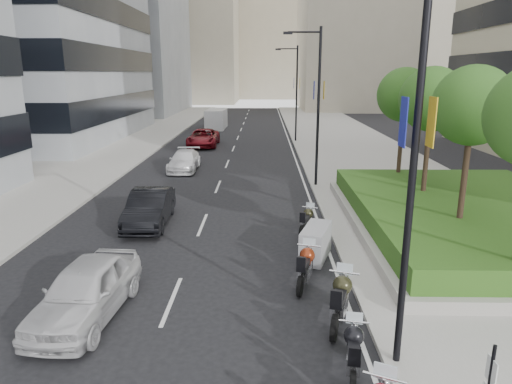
{
  "coord_description": "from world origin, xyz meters",
  "views": [
    {
      "loc": [
        1.23,
        -8.24,
        6.56
      ],
      "look_at": [
        0.92,
        9.14,
        2.0
      ],
      "focal_mm": 32.0,
      "sensor_mm": 36.0,
      "label": 1
    }
  ],
  "objects_px": {
    "lamp_post_2": "(295,89)",
    "motorcycle_4": "(306,266)",
    "lamp_post_1": "(316,100)",
    "car_b": "(150,208)",
    "car_d": "(203,138)",
    "car_c": "(184,161)",
    "motorcycle_2": "(353,352)",
    "motorcycle_6": "(307,220)",
    "delivery_van": "(216,120)",
    "lamp_post_0": "(407,149)",
    "motorcycle_5": "(316,243)",
    "motorcycle_3": "(340,300)",
    "car_a": "(86,290)"
  },
  "relations": [
    {
      "from": "lamp_post_2",
      "to": "motorcycle_4",
      "type": "distance_m",
      "value": 31.18
    },
    {
      "from": "lamp_post_1",
      "to": "car_b",
      "type": "distance_m",
      "value": 11.45
    },
    {
      "from": "lamp_post_2",
      "to": "car_d",
      "type": "xyz_separation_m",
      "value": [
        -8.48,
        -2.73,
        -4.28
      ]
    },
    {
      "from": "lamp_post_2",
      "to": "car_c",
      "type": "relative_size",
      "value": 1.94
    },
    {
      "from": "motorcycle_2",
      "to": "motorcycle_6",
      "type": "relative_size",
      "value": 1.08
    },
    {
      "from": "delivery_van",
      "to": "motorcycle_2",
      "type": "bearing_deg",
      "value": -78.5
    },
    {
      "from": "lamp_post_0",
      "to": "motorcycle_5",
      "type": "height_order",
      "value": "lamp_post_0"
    },
    {
      "from": "lamp_post_2",
      "to": "delivery_van",
      "type": "distance_m",
      "value": 14.35
    },
    {
      "from": "motorcycle_6",
      "to": "lamp_post_0",
      "type": "bearing_deg",
      "value": -152.89
    },
    {
      "from": "lamp_post_1",
      "to": "motorcycle_5",
      "type": "bearing_deg",
      "value": -95.48
    },
    {
      "from": "lamp_post_0",
      "to": "motorcycle_2",
      "type": "height_order",
      "value": "lamp_post_0"
    },
    {
      "from": "motorcycle_5",
      "to": "delivery_van",
      "type": "relative_size",
      "value": 0.38
    },
    {
      "from": "motorcycle_3",
      "to": "motorcycle_4",
      "type": "distance_m",
      "value": 2.4
    },
    {
      "from": "motorcycle_3",
      "to": "car_c",
      "type": "bearing_deg",
      "value": 38.58
    },
    {
      "from": "motorcycle_5",
      "to": "car_a",
      "type": "relative_size",
      "value": 0.46
    },
    {
      "from": "motorcycle_3",
      "to": "lamp_post_0",
      "type": "bearing_deg",
      "value": -138.47
    },
    {
      "from": "lamp_post_1",
      "to": "car_a",
      "type": "height_order",
      "value": "lamp_post_1"
    },
    {
      "from": "lamp_post_0",
      "to": "delivery_van",
      "type": "xyz_separation_m",
      "value": [
        -8.67,
        45.71,
        -3.99
      ]
    },
    {
      "from": "lamp_post_2",
      "to": "motorcycle_6",
      "type": "xyz_separation_m",
      "value": [
        -1.1,
        -25.98,
        -4.53
      ]
    },
    {
      "from": "lamp_post_1",
      "to": "car_a",
      "type": "distance_m",
      "value": 17.37
    },
    {
      "from": "motorcycle_4",
      "to": "delivery_van",
      "type": "distance_m",
      "value": 42.14
    },
    {
      "from": "motorcycle_5",
      "to": "car_b",
      "type": "distance_m",
      "value": 7.88
    },
    {
      "from": "motorcycle_5",
      "to": "car_b",
      "type": "bearing_deg",
      "value": 79.88
    },
    {
      "from": "motorcycle_5",
      "to": "lamp_post_0",
      "type": "bearing_deg",
      "value": -152.57
    },
    {
      "from": "car_c",
      "to": "delivery_van",
      "type": "relative_size",
      "value": 0.83
    },
    {
      "from": "motorcycle_2",
      "to": "car_b",
      "type": "height_order",
      "value": "car_b"
    },
    {
      "from": "motorcycle_2",
      "to": "motorcycle_4",
      "type": "height_order",
      "value": "motorcycle_4"
    },
    {
      "from": "lamp_post_0",
      "to": "motorcycle_4",
      "type": "xyz_separation_m",
      "value": [
        -1.58,
        4.18,
        -4.46
      ]
    },
    {
      "from": "lamp_post_2",
      "to": "car_a",
      "type": "relative_size",
      "value": 1.96
    },
    {
      "from": "motorcycle_2",
      "to": "car_d",
      "type": "distance_m",
      "value": 33.46
    },
    {
      "from": "motorcycle_2",
      "to": "car_c",
      "type": "bearing_deg",
      "value": 29.21
    },
    {
      "from": "car_b",
      "to": "delivery_van",
      "type": "distance_m",
      "value": 35.74
    },
    {
      "from": "lamp_post_2",
      "to": "motorcycle_3",
      "type": "bearing_deg",
      "value": -91.46
    },
    {
      "from": "motorcycle_3",
      "to": "car_c",
      "type": "distance_m",
      "value": 21.13
    },
    {
      "from": "motorcycle_3",
      "to": "motorcycle_6",
      "type": "relative_size",
      "value": 1.24
    },
    {
      "from": "lamp_post_2",
      "to": "delivery_van",
      "type": "relative_size",
      "value": 1.62
    },
    {
      "from": "car_d",
      "to": "motorcycle_6",
      "type": "bearing_deg",
      "value": -72.57
    },
    {
      "from": "lamp_post_2",
      "to": "motorcycle_5",
      "type": "distance_m",
      "value": 29.1
    },
    {
      "from": "motorcycle_2",
      "to": "car_c",
      "type": "xyz_separation_m",
      "value": [
        -7.5,
        21.94,
        0.11
      ]
    },
    {
      "from": "delivery_van",
      "to": "motorcycle_3",
      "type": "bearing_deg",
      "value": -77.94
    },
    {
      "from": "motorcycle_2",
      "to": "motorcycle_6",
      "type": "distance_m",
      "value": 9.34
    },
    {
      "from": "car_a",
      "to": "car_d",
      "type": "relative_size",
      "value": 0.82
    },
    {
      "from": "lamp_post_2",
      "to": "motorcycle_5",
      "type": "height_order",
      "value": "lamp_post_2"
    },
    {
      "from": "car_a",
      "to": "car_b",
      "type": "bearing_deg",
      "value": 96.03
    },
    {
      "from": "motorcycle_3",
      "to": "motorcycle_6",
      "type": "height_order",
      "value": "motorcycle_3"
    },
    {
      "from": "car_b",
      "to": "car_c",
      "type": "relative_size",
      "value": 1.01
    },
    {
      "from": "car_a",
      "to": "car_c",
      "type": "distance_m",
      "value": 19.56
    },
    {
      "from": "car_a",
      "to": "lamp_post_2",
      "type": "bearing_deg",
      "value": 81.37
    },
    {
      "from": "motorcycle_6",
      "to": "car_c",
      "type": "xyz_separation_m",
      "value": [
        -7.31,
        12.6,
        0.13
      ]
    },
    {
      "from": "motorcycle_2",
      "to": "car_a",
      "type": "xyz_separation_m",
      "value": [
        -6.87,
        2.39,
        0.22
      ]
    }
  ]
}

